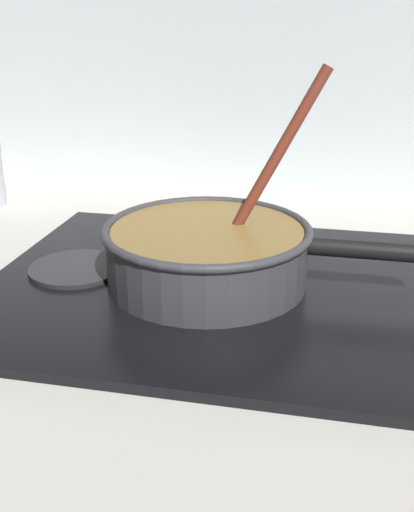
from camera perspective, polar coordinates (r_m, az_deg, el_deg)
ground at (r=0.60m, az=-8.81°, el=-14.19°), size 2.40×1.60×0.04m
backsplash_wall at (r=1.26m, az=3.58°, el=19.29°), size 2.40×0.02×0.55m
hob_plate at (r=0.78m, az=0.00°, el=-2.85°), size 0.56×0.48×0.01m
burner_ring at (r=0.78m, az=0.00°, el=-2.18°), size 0.17×0.17×0.01m
spare_burner at (r=0.83m, az=-12.24°, el=-1.14°), size 0.13×0.13×0.01m
cooking_pan at (r=0.76m, az=0.15°, el=0.38°), size 0.41×0.26×0.27m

